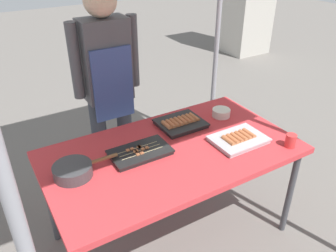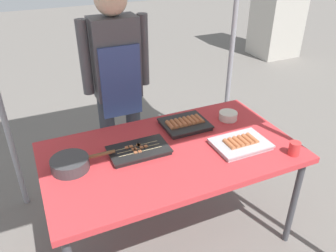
# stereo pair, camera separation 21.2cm
# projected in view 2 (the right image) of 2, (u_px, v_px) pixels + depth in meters

# --- Properties ---
(ground_plane) EXTENTS (18.00, 18.00, 0.00)m
(ground_plane) POSITION_uv_depth(u_px,v_px,m) (171.00, 233.00, 2.54)
(ground_plane) COLOR #66605B
(stall_table) EXTENTS (1.60, 0.90, 0.75)m
(stall_table) POSITION_uv_depth(u_px,v_px,m) (171.00, 157.00, 2.19)
(stall_table) COLOR #C63338
(stall_table) RESTS_ON ground
(tray_grilled_sausages) EXTENTS (0.35, 0.26, 0.05)m
(tray_grilled_sausages) POSITION_uv_depth(u_px,v_px,m) (241.00, 144.00, 2.19)
(tray_grilled_sausages) COLOR #ADADB2
(tray_grilled_sausages) RESTS_ON stall_table
(tray_meat_skewers) EXTENTS (0.37, 0.22, 0.04)m
(tray_meat_skewers) POSITION_uv_depth(u_px,v_px,m) (139.00, 150.00, 2.13)
(tray_meat_skewers) COLOR black
(tray_meat_skewers) RESTS_ON stall_table
(tray_pork_links) EXTENTS (0.32, 0.27, 0.05)m
(tray_pork_links) POSITION_uv_depth(u_px,v_px,m) (185.00, 124.00, 2.41)
(tray_pork_links) COLOR black
(tray_pork_links) RESTS_ON stall_table
(cooking_wok) EXTENTS (0.38, 0.22, 0.07)m
(cooking_wok) POSITION_uv_depth(u_px,v_px,m) (71.00, 163.00, 1.97)
(cooking_wok) COLOR #38383A
(cooking_wok) RESTS_ON stall_table
(condiment_bowl) EXTENTS (0.13, 0.13, 0.06)m
(condiment_bowl) POSITION_uv_depth(u_px,v_px,m) (228.00, 116.00, 2.50)
(condiment_bowl) COLOR silver
(condiment_bowl) RESTS_ON stall_table
(drink_cup_near_edge) EXTENTS (0.07, 0.07, 0.09)m
(drink_cup_near_edge) POSITION_uv_depth(u_px,v_px,m) (294.00, 149.00, 2.10)
(drink_cup_near_edge) COLOR red
(drink_cup_near_edge) RESTS_ON stall_table
(vendor_woman) EXTENTS (0.52, 0.23, 1.67)m
(vendor_woman) POSITION_uv_depth(u_px,v_px,m) (117.00, 77.00, 2.57)
(vendor_woman) COLOR #333842
(vendor_woman) RESTS_ON ground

